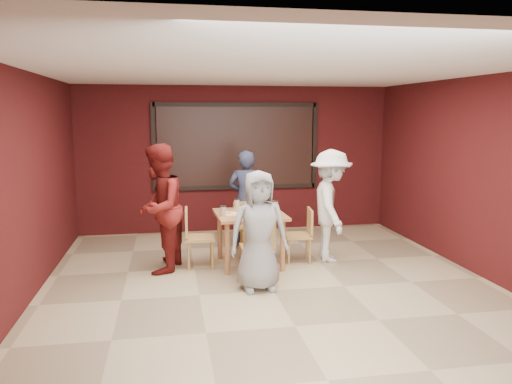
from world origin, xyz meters
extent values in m
plane|color=#C3B587|center=(0.00, 0.00, 0.00)|extent=(7.00, 7.00, 0.00)
cube|color=black|center=(0.00, 3.45, 1.65)|extent=(3.00, 0.02, 1.50)
cube|color=#B07848|center=(-0.12, 1.17, 0.78)|extent=(1.04, 1.04, 0.04)
cylinder|color=#B07848|center=(-0.53, 1.56, 0.38)|extent=(0.07, 0.07, 0.76)
cylinder|color=#B07848|center=(0.28, 1.58, 0.38)|extent=(0.07, 0.07, 0.76)
cylinder|color=#B07848|center=(-0.51, 0.75, 0.38)|extent=(0.07, 0.07, 0.76)
cylinder|color=#B07848|center=(0.30, 0.77, 0.38)|extent=(0.07, 0.07, 0.76)
cylinder|color=white|center=(-0.12, 0.85, 0.80)|extent=(0.26, 0.26, 0.01)
cone|color=gold|center=(-0.12, 0.85, 0.82)|extent=(0.23, 0.23, 0.02)
cylinder|color=beige|center=(0.02, 0.75, 0.87)|extent=(0.09, 0.09, 0.14)
cylinder|color=black|center=(0.02, 0.75, 0.94)|extent=(0.09, 0.09, 0.01)
cylinder|color=white|center=(-0.12, 1.48, 0.80)|extent=(0.26, 0.26, 0.01)
cone|color=gold|center=(-0.12, 1.48, 0.82)|extent=(0.23, 0.23, 0.02)
cylinder|color=beige|center=(-0.26, 1.58, 0.87)|extent=(0.09, 0.09, 0.14)
cylinder|color=black|center=(-0.26, 1.58, 0.94)|extent=(0.09, 0.09, 0.01)
cylinder|color=white|center=(-0.44, 1.17, 0.80)|extent=(0.26, 0.26, 0.01)
cone|color=gold|center=(-0.44, 1.17, 0.82)|extent=(0.23, 0.23, 0.02)
cylinder|color=beige|center=(-0.53, 1.03, 0.87)|extent=(0.09, 0.09, 0.14)
cylinder|color=black|center=(-0.53, 1.03, 0.94)|extent=(0.09, 0.09, 0.01)
cylinder|color=white|center=(0.20, 1.17, 0.80)|extent=(0.26, 0.26, 0.01)
cone|color=gold|center=(0.20, 1.17, 0.82)|extent=(0.23, 0.23, 0.02)
cylinder|color=beige|center=(0.30, 1.30, 0.87)|extent=(0.09, 0.09, 0.14)
cylinder|color=black|center=(0.30, 1.30, 0.94)|extent=(0.09, 0.09, 0.01)
cylinder|color=silver|center=(-0.03, 1.13, 0.85)|extent=(0.06, 0.06, 0.10)
cylinder|color=silver|center=(-0.10, 1.08, 0.84)|extent=(0.05, 0.05, 0.08)
cylinder|color=#A10B1F|center=(-0.20, 1.11, 0.87)|extent=(0.07, 0.07, 0.15)
cube|color=black|center=(-0.20, 1.20, 0.85)|extent=(0.12, 0.07, 0.11)
cube|color=tan|center=(-0.13, 0.49, 0.45)|extent=(0.44, 0.44, 0.04)
cylinder|color=tan|center=(0.05, 0.67, 0.21)|extent=(0.04, 0.04, 0.43)
cylinder|color=tan|center=(-0.31, 0.67, 0.21)|extent=(0.04, 0.04, 0.43)
cylinder|color=tan|center=(0.05, 0.31, 0.21)|extent=(0.04, 0.04, 0.43)
cylinder|color=tan|center=(-0.31, 0.31, 0.21)|extent=(0.04, 0.04, 0.43)
cube|color=tan|center=(-0.13, 0.29, 0.70)|extent=(0.44, 0.04, 0.42)
cube|color=tan|center=(-0.03, 1.94, 0.40)|extent=(0.44, 0.44, 0.04)
cylinder|color=tan|center=(-0.16, 1.76, 0.19)|extent=(0.03, 0.03, 0.38)
cylinder|color=tan|center=(0.15, 1.80, 0.19)|extent=(0.03, 0.03, 0.38)
cylinder|color=tan|center=(-0.21, 2.07, 0.19)|extent=(0.03, 0.03, 0.38)
cylinder|color=tan|center=(0.11, 2.12, 0.19)|extent=(0.03, 0.03, 0.38)
cube|color=tan|center=(-0.05, 2.11, 0.62)|extent=(0.39, 0.09, 0.37)
cube|color=tan|center=(-0.87, 1.20, 0.44)|extent=(0.45, 0.45, 0.04)
cylinder|color=tan|center=(-0.70, 1.02, 0.21)|extent=(0.04, 0.04, 0.42)
cylinder|color=tan|center=(-0.69, 1.37, 0.21)|extent=(0.04, 0.04, 0.42)
cylinder|color=tan|center=(-1.05, 1.03, 0.21)|extent=(0.04, 0.04, 0.42)
cylinder|color=tan|center=(-1.03, 1.38, 0.21)|extent=(0.04, 0.04, 0.42)
cube|color=tan|center=(-1.06, 1.21, 0.69)|extent=(0.05, 0.43, 0.41)
cube|color=tan|center=(0.65, 1.21, 0.41)|extent=(0.45, 0.45, 0.04)
cylinder|color=tan|center=(0.50, 1.39, 0.20)|extent=(0.03, 0.03, 0.39)
cylinder|color=tan|center=(0.47, 1.07, 0.20)|extent=(0.03, 0.03, 0.39)
cylinder|color=tan|center=(0.83, 1.35, 0.20)|extent=(0.03, 0.03, 0.39)
cylinder|color=tan|center=(0.79, 1.03, 0.20)|extent=(0.03, 0.03, 0.39)
cube|color=tan|center=(0.83, 1.19, 0.64)|extent=(0.08, 0.40, 0.38)
imported|color=gray|center=(-0.18, 0.09, 0.78)|extent=(0.79, 0.54, 1.56)
imported|color=#29314A|center=(0.00, 2.30, 0.83)|extent=(0.67, 0.51, 1.66)
imported|color=maroon|center=(-1.45, 1.10, 0.93)|extent=(0.92, 1.06, 1.86)
imported|color=white|center=(1.15, 1.19, 0.87)|extent=(0.80, 1.20, 1.73)
camera|label=1|loc=(-1.31, -6.06, 2.27)|focal=35.00mm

